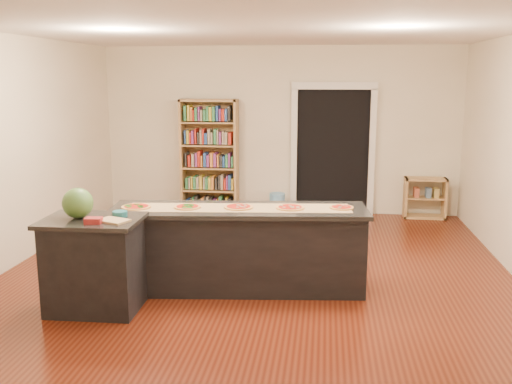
# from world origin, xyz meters

# --- Properties ---
(room) EXTENTS (6.00, 7.00, 2.80)m
(room) POSITION_xyz_m (0.00, 0.00, 1.40)
(room) COLOR #EDE1C7
(room) RESTS_ON ground
(doorway) EXTENTS (1.40, 0.09, 2.21)m
(doorway) POSITION_xyz_m (0.90, 3.46, 1.20)
(doorway) COLOR black
(doorway) RESTS_ON room
(kitchen_island) EXTENTS (2.76, 0.75, 0.91)m
(kitchen_island) POSITION_xyz_m (-0.13, -0.24, 0.46)
(kitchen_island) COLOR black
(kitchen_island) RESTS_ON ground
(side_counter) EXTENTS (0.95, 0.69, 0.94)m
(side_counter) POSITION_xyz_m (-1.47, -0.99, 0.47)
(side_counter) COLOR black
(side_counter) RESTS_ON ground
(bookshelf) EXTENTS (0.96, 0.34, 1.93)m
(bookshelf) POSITION_xyz_m (-1.17, 3.28, 0.96)
(bookshelf) COLOR tan
(bookshelf) RESTS_ON ground
(low_shelf) EXTENTS (0.67, 0.29, 0.67)m
(low_shelf) POSITION_xyz_m (2.42, 3.31, 0.34)
(low_shelf) COLOR tan
(low_shelf) RESTS_ON ground
(waste_bin) EXTENTS (0.26, 0.26, 0.38)m
(waste_bin) POSITION_xyz_m (-0.00, 3.17, 0.19)
(waste_bin) COLOR #67AFE5
(waste_bin) RESTS_ON ground
(kraft_paper) EXTENTS (2.43, 0.67, 0.00)m
(kraft_paper) POSITION_xyz_m (-0.13, -0.24, 0.91)
(kraft_paper) COLOR #A58855
(kraft_paper) RESTS_ON kitchen_island
(watermelon) EXTENTS (0.30, 0.30, 0.30)m
(watermelon) POSITION_xyz_m (-1.60, -0.98, 1.09)
(watermelon) COLOR #144214
(watermelon) RESTS_ON side_counter
(cutting_board) EXTENTS (0.34, 0.29, 0.02)m
(cutting_board) POSITION_xyz_m (-1.21, -1.08, 0.95)
(cutting_board) COLOR tan
(cutting_board) RESTS_ON side_counter
(package_red) EXTENTS (0.17, 0.13, 0.05)m
(package_red) POSITION_xyz_m (-1.37, -1.17, 0.97)
(package_red) COLOR maroon
(package_red) RESTS_ON side_counter
(package_teal) EXTENTS (0.15, 0.15, 0.06)m
(package_teal) POSITION_xyz_m (-1.22, -0.88, 0.97)
(package_teal) COLOR #195966
(package_teal) RESTS_ON side_counter
(pizza_a) EXTENTS (0.30, 0.30, 0.02)m
(pizza_a) POSITION_xyz_m (-1.23, -0.37, 0.92)
(pizza_a) COLOR tan
(pizza_a) RESTS_ON kitchen_island
(pizza_b) EXTENTS (0.29, 0.29, 0.02)m
(pizza_b) POSITION_xyz_m (-0.68, -0.31, 0.92)
(pizza_b) COLOR tan
(pizza_b) RESTS_ON kitchen_island
(pizza_c) EXTENTS (0.31, 0.31, 0.02)m
(pizza_c) POSITION_xyz_m (-0.13, -0.25, 0.92)
(pizza_c) COLOR tan
(pizza_c) RESTS_ON kitchen_island
(pizza_d) EXTENTS (0.32, 0.32, 0.02)m
(pizza_d) POSITION_xyz_m (0.42, -0.21, 0.92)
(pizza_d) COLOR tan
(pizza_d) RESTS_ON kitchen_island
(pizza_e) EXTENTS (0.26, 0.26, 0.02)m
(pizza_e) POSITION_xyz_m (0.96, -0.14, 0.92)
(pizza_e) COLOR tan
(pizza_e) RESTS_ON kitchen_island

